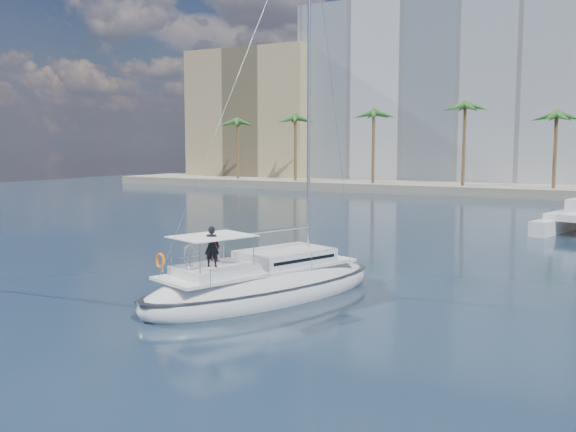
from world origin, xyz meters
The scene contains 8 objects.
ground centered at (0.00, 0.00, 0.00)m, with size 160.00×160.00×0.00m, color black.
quay centered at (0.00, 61.00, 0.60)m, with size 120.00×14.00×1.20m, color gray.
building_modern centered at (-12.00, 73.00, 14.00)m, with size 42.00×16.00×28.00m, color silver.
building_tan_left centered at (-42.00, 69.00, 11.00)m, with size 22.00×14.00×22.00m, color tan.
palm_left centered at (-34.00, 57.00, 10.28)m, with size 3.60×3.60×12.30m.
palm_centre centered at (0.00, 57.00, 10.28)m, with size 3.60×3.60×12.30m.
main_sloop centered at (0.91, -2.97, 0.54)m, with size 7.86×12.77×18.08m.
seagull centered at (1.78, 0.69, 0.44)m, with size 1.24×0.53×0.23m.
Camera 1 is at (14.59, -26.15, 6.58)m, focal length 40.00 mm.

